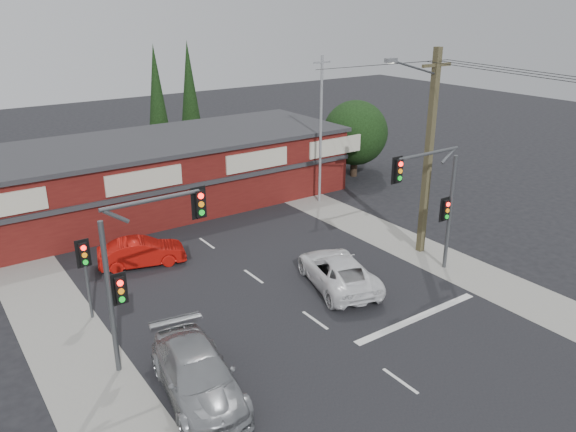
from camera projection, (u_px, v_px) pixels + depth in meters
ground at (326, 328)px, 21.77m from camera, size 120.00×120.00×0.00m
road_strip at (258, 280)px, 25.61m from camera, size 14.00×70.00×0.01m
verge_left at (66, 339)px, 21.06m from camera, size 3.00×70.00×0.02m
verge_right at (392, 238)px, 30.15m from camera, size 3.00×70.00×0.02m
stop_line at (418, 318)px, 22.49m from camera, size 6.50×0.35×0.01m
white_suv at (338, 271)px, 24.84m from camera, size 3.73×5.63×1.44m
silver_suv at (198, 375)px, 17.77m from camera, size 2.98×5.61×1.55m
red_sedan at (142, 252)px, 26.83m from camera, size 4.29×2.44×1.34m
lane_dashes at (207, 243)px, 29.47m from camera, size 0.12×57.68×0.01m
shop_building at (137, 176)px, 33.51m from camera, size 27.30×8.40×4.22m
tree_cluster at (353, 136)px, 40.45m from camera, size 5.90×5.10×5.50m
conifer_near at (157, 98)px, 40.11m from camera, size 1.80×1.80×9.25m
conifer_far at (190, 91)px, 43.52m from camera, size 1.80×1.80×9.25m
traffic_mast_left at (138, 259)px, 18.48m from camera, size 3.77×0.27×5.97m
traffic_mast_right at (435, 193)px, 24.81m from camera, size 3.96×0.27×5.97m
pedestal_signal at (85, 263)px, 21.68m from camera, size 0.55×0.27×3.38m
utility_pole at (427, 148)px, 26.62m from camera, size 4.38×0.59×10.00m
steel_pole at (321, 128)px, 34.12m from camera, size 1.20×0.16×9.00m
power_lines at (548, 82)px, 21.21m from camera, size 2.01×29.00×1.22m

